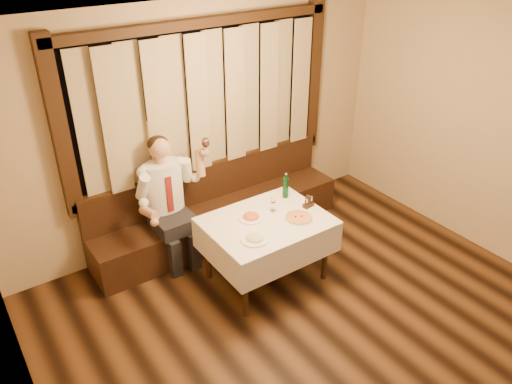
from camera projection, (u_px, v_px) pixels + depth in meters
room at (317, 185)px, 4.31m from camera, size 5.01×6.01×2.81m
banquette at (218, 214)px, 6.15m from camera, size 3.20×0.61×0.94m
dining_table at (267, 228)px, 5.25m from camera, size 1.27×0.97×0.76m
pizza at (299, 217)px, 5.22m from camera, size 0.30×0.30×0.03m
pasta_red at (251, 215)px, 5.21m from camera, size 0.28×0.28×0.10m
pasta_cream at (255, 236)px, 4.87m from camera, size 0.28×0.28×0.10m
green_bottle at (286, 187)px, 5.56m from camera, size 0.07×0.07×0.30m
table_wine_glass at (273, 201)px, 5.29m from camera, size 0.07×0.07×0.18m
cruet_caddy at (308, 203)px, 5.41m from camera, size 0.13×0.08×0.14m
seated_man at (168, 193)px, 5.48m from camera, size 0.85×0.63×1.50m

